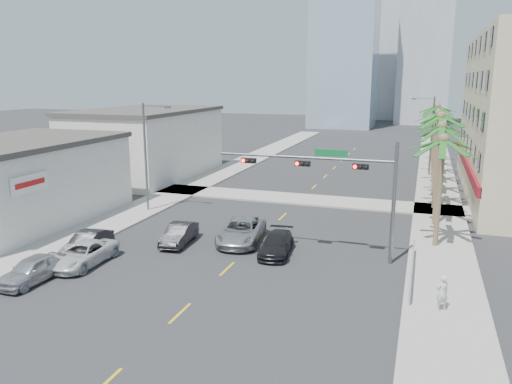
# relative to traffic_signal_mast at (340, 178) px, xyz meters

# --- Properties ---
(ground) EXTENTS (260.00, 260.00, 0.00)m
(ground) POSITION_rel_traffic_signal_mast_xyz_m (-5.78, -7.95, -5.06)
(ground) COLOR #262628
(ground) RESTS_ON ground
(sidewalk_right) EXTENTS (4.00, 120.00, 0.15)m
(sidewalk_right) POSITION_rel_traffic_signal_mast_xyz_m (6.22, 12.05, -4.99)
(sidewalk_right) COLOR gray
(sidewalk_right) RESTS_ON ground
(sidewalk_left) EXTENTS (4.00, 120.00, 0.15)m
(sidewalk_left) POSITION_rel_traffic_signal_mast_xyz_m (-17.78, 12.05, -4.99)
(sidewalk_left) COLOR gray
(sidewalk_left) RESTS_ON ground
(sidewalk_cross) EXTENTS (80.00, 4.00, 0.15)m
(sidewalk_cross) POSITION_rel_traffic_signal_mast_xyz_m (-5.78, 14.05, -4.99)
(sidewalk_cross) COLOR gray
(sidewalk_cross) RESTS_ON ground
(building_left_near) EXTENTS (10.00, 16.00, 6.00)m
(building_left_near) POSITION_rel_traffic_signal_mast_xyz_m (-24.78, 0.05, -2.06)
(building_left_near) COLOR beige
(building_left_near) RESTS_ON ground
(building_left_far) EXTENTS (11.00, 18.00, 7.20)m
(building_left_far) POSITION_rel_traffic_signal_mast_xyz_m (-25.28, 20.05, -1.46)
(building_left_far) COLOR beige
(building_left_far) RESTS_ON ground
(tower_far_left) EXTENTS (14.00, 14.00, 48.00)m
(tower_far_left) POSITION_rel_traffic_signal_mast_xyz_m (-13.78, 87.05, 18.94)
(tower_far_left) COLOR #99B2C6
(tower_far_left) RESTS_ON ground
(tower_far_center) EXTENTS (16.00, 16.00, 42.00)m
(tower_far_center) POSITION_rel_traffic_signal_mast_xyz_m (-8.78, 117.05, 15.94)
(tower_far_center) COLOR #ADADB2
(tower_far_center) RESTS_ON ground
(traffic_signal_mast) EXTENTS (11.12, 0.54, 7.20)m
(traffic_signal_mast) POSITION_rel_traffic_signal_mast_xyz_m (0.00, 0.00, 0.00)
(traffic_signal_mast) COLOR slate
(traffic_signal_mast) RESTS_ON ground
(palm_tree_0) EXTENTS (4.80, 4.80, 7.80)m
(palm_tree_0) POSITION_rel_traffic_signal_mast_xyz_m (5.82, 4.05, 2.02)
(palm_tree_0) COLOR brown
(palm_tree_0) RESTS_ON ground
(palm_tree_1) EXTENTS (4.80, 4.80, 8.16)m
(palm_tree_1) POSITION_rel_traffic_signal_mast_xyz_m (5.82, 9.25, 2.37)
(palm_tree_1) COLOR brown
(palm_tree_1) RESTS_ON ground
(palm_tree_2) EXTENTS (4.80, 4.80, 8.52)m
(palm_tree_2) POSITION_rel_traffic_signal_mast_xyz_m (5.82, 14.45, 2.72)
(palm_tree_2) COLOR brown
(palm_tree_2) RESTS_ON ground
(palm_tree_3) EXTENTS (4.80, 4.80, 7.80)m
(palm_tree_3) POSITION_rel_traffic_signal_mast_xyz_m (5.82, 19.65, 2.02)
(palm_tree_3) COLOR brown
(palm_tree_3) RESTS_ON ground
(palm_tree_4) EXTENTS (4.80, 4.80, 8.16)m
(palm_tree_4) POSITION_rel_traffic_signal_mast_xyz_m (5.82, 24.85, 2.37)
(palm_tree_4) COLOR brown
(palm_tree_4) RESTS_ON ground
(palm_tree_5) EXTENTS (4.80, 4.80, 8.52)m
(palm_tree_5) POSITION_rel_traffic_signal_mast_xyz_m (5.82, 30.05, 2.72)
(palm_tree_5) COLOR brown
(palm_tree_5) RESTS_ON ground
(palm_tree_6) EXTENTS (4.80, 4.80, 7.80)m
(palm_tree_6) POSITION_rel_traffic_signal_mast_xyz_m (5.82, 35.25, 2.02)
(palm_tree_6) COLOR brown
(palm_tree_6) RESTS_ON ground
(palm_tree_7) EXTENTS (4.80, 4.80, 8.16)m
(palm_tree_7) POSITION_rel_traffic_signal_mast_xyz_m (5.82, 40.45, 2.37)
(palm_tree_7) COLOR brown
(palm_tree_7) RESTS_ON ground
(streetlight_left) EXTENTS (2.55, 0.25, 9.00)m
(streetlight_left) POSITION_rel_traffic_signal_mast_xyz_m (-16.78, 6.05, -0.00)
(streetlight_left) COLOR slate
(streetlight_left) RESTS_ON ground
(streetlight_right) EXTENTS (2.55, 0.25, 9.00)m
(streetlight_right) POSITION_rel_traffic_signal_mast_xyz_m (5.21, 30.05, -0.00)
(streetlight_right) COLOR slate
(streetlight_right) RESTS_ON ground
(guardrail) EXTENTS (0.08, 8.08, 1.00)m
(guardrail) POSITION_rel_traffic_signal_mast_xyz_m (4.52, -1.95, -4.39)
(guardrail) COLOR silver
(guardrail) RESTS_ON ground
(car_parked_near) EXTENTS (1.84, 4.25, 1.43)m
(car_parked_near) POSITION_rel_traffic_signal_mast_xyz_m (-15.18, -9.14, -4.35)
(car_parked_near) COLOR silver
(car_parked_near) RESTS_ON ground
(car_parked_mid) EXTENTS (1.88, 4.37, 1.40)m
(car_parked_mid) POSITION_rel_traffic_signal_mast_xyz_m (-15.18, -4.38, -4.36)
(car_parked_mid) COLOR black
(car_parked_mid) RESTS_ON ground
(car_parked_far) EXTENTS (2.30, 4.91, 1.36)m
(car_parked_far) POSITION_rel_traffic_signal_mast_xyz_m (-14.21, -6.10, -4.38)
(car_parked_far) COLOR silver
(car_parked_far) RESTS_ON ground
(car_lane_left) EXTENTS (1.87, 4.24, 1.35)m
(car_lane_left) POSITION_rel_traffic_signal_mast_xyz_m (-10.57, -0.71, -4.39)
(car_lane_left) COLOR black
(car_lane_left) RESTS_ON ground
(car_lane_center) EXTENTS (3.32, 5.98, 1.58)m
(car_lane_center) POSITION_rel_traffic_signal_mast_xyz_m (-6.72, 0.98, -4.27)
(car_lane_center) COLOR #B5B5BA
(car_lane_center) RESTS_ON ground
(car_lane_right) EXTENTS (2.31, 4.64, 1.29)m
(car_lane_right) POSITION_rel_traffic_signal_mast_xyz_m (-3.78, -0.54, -4.42)
(car_lane_right) COLOR black
(car_lane_right) RESTS_ON ground
(pedestrian) EXTENTS (0.76, 0.69, 1.74)m
(pedestrian) POSITION_rel_traffic_signal_mast_xyz_m (5.97, -5.89, -4.04)
(pedestrian) COLOR silver
(pedestrian) RESTS_ON sidewalk_right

